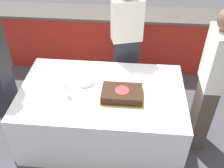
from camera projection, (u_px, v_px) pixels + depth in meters
ground_plane at (103, 133)px, 3.36m from camera, size 14.00×14.00×0.00m
back_counter at (114, 39)px, 4.34m from camera, size 4.40×0.58×0.92m
dining_table at (102, 113)px, 3.13m from camera, size 1.84×1.13×0.72m
cake at (122, 94)px, 2.79m from camera, size 0.47×0.33×0.10m
plate_stack at (85, 81)px, 3.00m from camera, size 0.22×0.22×0.04m
wine_glass at (67, 87)px, 2.77m from camera, size 0.07×0.07×0.17m
side_plate_near_cake at (126, 79)px, 3.06m from camera, size 0.20×0.20×0.00m
person_cutting_cake at (126, 43)px, 3.40m from camera, size 0.42×0.30×1.68m
person_seated_right at (210, 84)px, 2.71m from camera, size 0.21×0.36×1.72m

